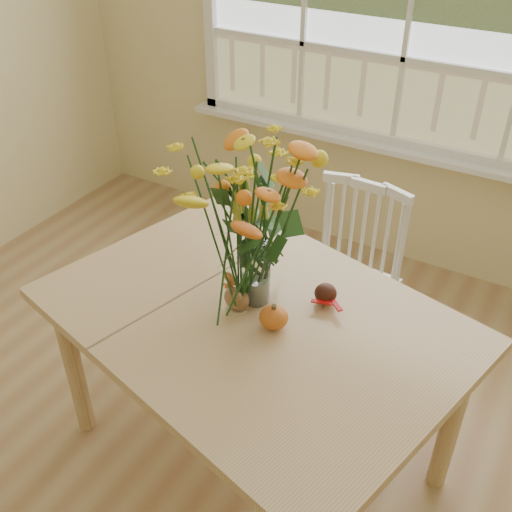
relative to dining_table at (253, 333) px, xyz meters
The scene contains 7 objects.
wall_back 1.78m from the dining_table, 92.66° to the left, with size 4.00×0.02×2.70m, color beige.
dining_table is the anchor object (origin of this frame).
windsor_chair 0.75m from the dining_table, 84.02° to the left, with size 0.41×0.40×0.85m.
flower_vase 0.43m from the dining_table, 113.15° to the left, with size 0.47×0.47×0.56m.
pumpkin 0.16m from the dining_table, 16.41° to the right, with size 0.09×0.09×0.07m, color #C15716.
turkey_figurine 0.15m from the dining_table, 164.44° to the right, with size 0.11×0.09×0.12m.
dark_gourd 0.28m from the dining_table, 43.01° to the left, with size 0.13×0.10×0.07m.
Camera 1 is at (0.85, -0.71, 2.04)m, focal length 42.00 mm.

